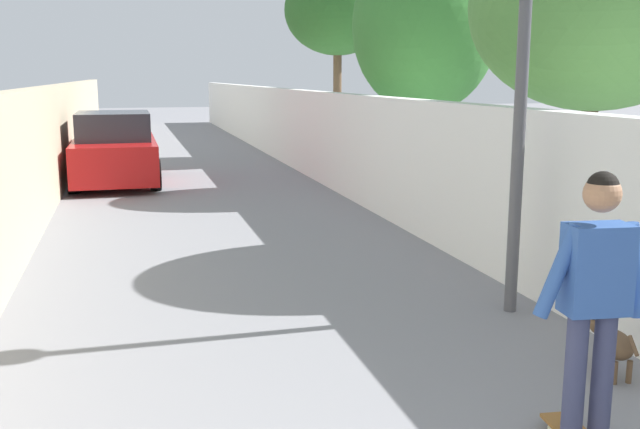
{
  "coord_description": "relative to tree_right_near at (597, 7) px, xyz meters",
  "views": [
    {
      "loc": [
        -0.6,
        1.36,
        2.31
      ],
      "look_at": [
        5.96,
        -0.38,
        1.0
      ],
      "focal_mm": 40.56,
      "sensor_mm": 36.0,
      "label": 1
    }
  ],
  "objects": [
    {
      "name": "fence_right",
      "position": [
        4.5,
        1.56,
        -2.16
      ],
      "size": [
        48.0,
        0.3,
        1.96
      ],
      "primitive_type": "cube",
      "color": "white",
      "rests_on": "ground"
    },
    {
      "name": "tree_right_mid",
      "position": [
        11.5,
        0.0,
        0.89
      ],
      "size": [
        2.92,
        2.92,
        5.27
      ],
      "color": "brown",
      "rests_on": "ground"
    },
    {
      "name": "ground_plane",
      "position": [
        6.5,
        4.36,
        -3.14
      ],
      "size": [
        80.0,
        80.0,
        0.0
      ],
      "primitive_type": "plane",
      "color": "gray"
    },
    {
      "name": "person_skateboarder",
      "position": [
        -4.54,
        3.08,
        -2.07
      ],
      "size": [
        0.26,
        0.72,
        1.69
      ],
      "color": "#333859",
      "rests_on": "skateboard"
    },
    {
      "name": "dog",
      "position": [
        -3.55,
        2.16,
        -2.87
      ],
      "size": [
        1.28,
        1.06,
        1.06
      ],
      "color": "brown",
      "rests_on": "ground"
    },
    {
      "name": "tree_right_far",
      "position": [
        5.5,
        -0.04,
        0.11
      ],
      "size": [
        2.87,
        2.87,
        4.99
      ],
      "color": "brown",
      "rests_on": "ground"
    },
    {
      "name": "lamp_post",
      "position": [
        -1.92,
        2.11,
        -0.24
      ],
      "size": [
        0.36,
        0.36,
        4.23
      ],
      "color": "#4C4C51",
      "rests_on": "ground"
    },
    {
      "name": "wall_left",
      "position": [
        4.5,
        7.15,
        -2.09
      ],
      "size": [
        48.0,
        0.3,
        2.12
      ],
      "primitive_type": "cube",
      "color": "tan",
      "rests_on": "ground"
    },
    {
      "name": "tree_right_near",
      "position": [
        0.0,
        0.0,
        0.0
      ],
      "size": [
        3.16,
        3.16,
        4.44
      ],
      "color": "#473523",
      "rests_on": "ground"
    },
    {
      "name": "car_near",
      "position": [
        8.04,
        6.0,
        -2.43
      ],
      "size": [
        3.84,
        1.8,
        1.54
      ],
      "color": "#B71414",
      "rests_on": "ground"
    }
  ]
}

